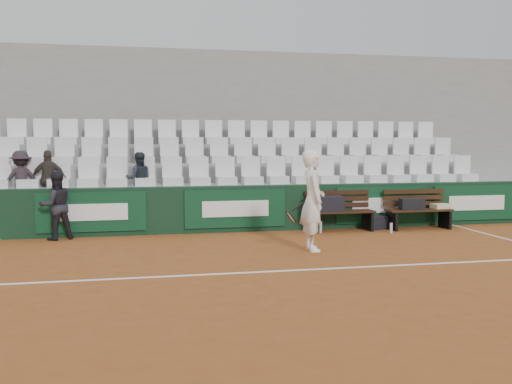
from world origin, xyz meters
name	(u,v)px	position (x,y,z in m)	size (l,w,h in m)	color
ground	(291,271)	(0.00, 0.00, 0.00)	(80.00, 80.00, 0.00)	brown
court_baseline	(291,270)	(0.00, 0.00, 0.00)	(18.00, 0.06, 0.01)	white
back_barrier	(246,208)	(0.07, 3.99, 0.50)	(18.00, 0.34, 1.00)	#10311C
grandstand_tier_front	(238,205)	(0.00, 4.62, 0.50)	(18.00, 0.95, 1.00)	gray
grandstand_tier_mid	(231,192)	(0.00, 5.58, 0.72)	(18.00, 0.95, 1.45)	gray
grandstand_tier_back	(225,180)	(0.00, 6.53, 0.95)	(18.00, 0.95, 1.90)	gray
grandstand_rear_wall	(222,133)	(0.00, 7.15, 2.20)	(18.00, 0.30, 4.40)	gray
seat_row_front	(239,170)	(0.00, 4.45, 1.31)	(11.90, 0.44, 0.63)	silver
seat_row_mid	(232,150)	(0.00, 5.40, 1.77)	(11.90, 0.44, 0.63)	silver
seat_row_back	(226,132)	(0.00, 6.35, 2.21)	(11.90, 0.44, 0.63)	silver
bench_left	(340,221)	(2.09, 3.54, 0.23)	(1.50, 0.56, 0.45)	black
bench_right	(419,219)	(3.93, 3.46, 0.23)	(1.50, 0.56, 0.45)	#321D0F
sports_bag_left	(325,204)	(1.72, 3.49, 0.62)	(0.78, 0.33, 0.33)	black
sports_bag_right	(412,204)	(3.74, 3.43, 0.57)	(0.53, 0.24, 0.24)	black
towel	(440,206)	(4.47, 3.48, 0.50)	(0.39, 0.28, 0.11)	beige
sports_bag_ground	(376,223)	(2.97, 3.63, 0.15)	(0.48, 0.29, 0.29)	black
water_bottle_near	(320,227)	(1.58, 3.38, 0.12)	(0.07, 0.07, 0.25)	#ACBCC3
water_bottle_far	(391,228)	(3.07, 3.04, 0.11)	(0.06, 0.06, 0.22)	#B0C0C8
tennis_player	(312,200)	(0.81, 1.52, 0.91)	(0.73, 0.69, 1.82)	white
ball_kid	(56,206)	(-3.87, 3.65, 0.69)	(0.67, 0.52, 1.38)	black
spectator_a	(20,158)	(-4.67, 4.50, 1.61)	(0.79, 0.46, 1.23)	black
spectator_b	(48,158)	(-4.11, 4.50, 1.62)	(0.73, 0.30, 1.24)	#342F2A
spectator_c	(138,159)	(-2.23, 4.50, 1.59)	(0.58, 0.45, 1.19)	#202731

